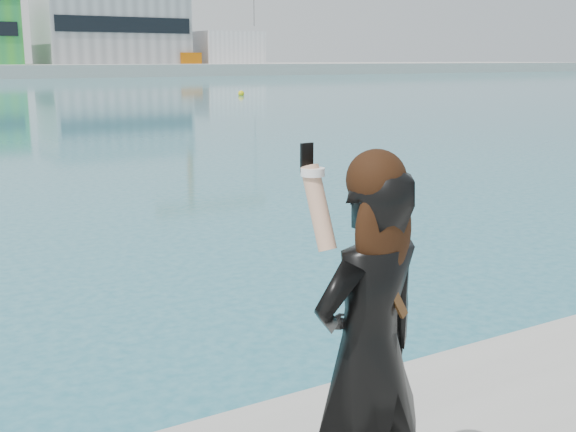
# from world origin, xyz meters

# --- Properties ---
(warehouse_grey_right) EXTENTS (25.50, 15.35, 12.50)m
(warehouse_grey_right) POSITION_xyz_m (40.00, 127.98, 8.26)
(warehouse_grey_right) COLOR gray
(warehouse_grey_right) RESTS_ON far_quay
(ancillary_shed) EXTENTS (12.00, 10.00, 6.00)m
(ancillary_shed) POSITION_xyz_m (62.00, 126.00, 5.00)
(ancillary_shed) COLOR silver
(ancillary_shed) RESTS_ON far_quay
(flagpole_right) EXTENTS (1.28, 0.16, 8.00)m
(flagpole_right) POSITION_xyz_m (22.09, 121.00, 6.54)
(flagpole_right) COLOR silver
(flagpole_right) RESTS_ON far_quay
(buoy_extra) EXTENTS (0.50, 0.50, 0.50)m
(buoy_extra) POSITION_xyz_m (25.33, 50.16, 0.00)
(buoy_extra) COLOR yellow
(buoy_extra) RESTS_ON ground
(woman) EXTENTS (0.67, 0.48, 1.81)m
(woman) POSITION_xyz_m (-0.54, -0.33, 1.72)
(woman) COLOR black
(woman) RESTS_ON near_quay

